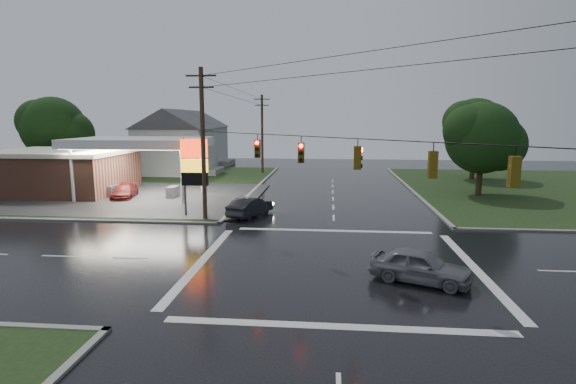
# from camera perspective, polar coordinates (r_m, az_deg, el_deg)

# --- Properties ---
(ground) EXTENTS (120.00, 120.00, 0.00)m
(ground) POSITION_cam_1_polar(r_m,az_deg,el_deg) (23.55, 5.99, -9.13)
(ground) COLOR black
(ground) RESTS_ON ground
(grass_nw) EXTENTS (36.00, 36.00, 0.08)m
(grass_nw) POSITION_cam_1_polar(r_m,az_deg,el_deg) (55.22, -22.39, 0.97)
(grass_nw) COLOR black
(grass_nw) RESTS_ON ground
(gas_station) EXTENTS (26.20, 18.00, 5.60)m
(gas_station) POSITION_cam_1_polar(r_m,az_deg,el_deg) (49.32, -25.61, 2.77)
(gas_station) COLOR #2D2D2D
(gas_station) RESTS_ON ground
(pylon_sign) EXTENTS (2.00, 0.35, 6.00)m
(pylon_sign) POSITION_cam_1_polar(r_m,az_deg,el_deg) (34.54, -11.79, 3.47)
(pylon_sign) COLOR #59595E
(pylon_sign) RESTS_ON ground
(utility_pole_nw) EXTENTS (2.20, 0.32, 11.00)m
(utility_pole_nw) POSITION_cam_1_polar(r_m,az_deg,el_deg) (33.17, -10.74, 6.23)
(utility_pole_nw) COLOR #382619
(utility_pole_nw) RESTS_ON ground
(utility_pole_n) EXTENTS (2.20, 0.32, 10.50)m
(utility_pole_n) POSITION_cam_1_polar(r_m,az_deg,el_deg) (61.05, -3.30, 7.53)
(utility_pole_n) COLOR #382619
(utility_pole_n) RESTS_ON ground
(traffic_signals) EXTENTS (26.87, 26.87, 1.47)m
(traffic_signals) POSITION_cam_1_polar(r_m,az_deg,el_deg) (22.34, 6.33, 6.82)
(traffic_signals) COLOR black
(traffic_signals) RESTS_ON ground
(house_near) EXTENTS (11.05, 8.48, 8.60)m
(house_near) POSITION_cam_1_polar(r_m,az_deg,el_deg) (61.94, -14.17, 6.30)
(house_near) COLOR silver
(house_near) RESTS_ON ground
(house_far) EXTENTS (11.05, 8.48, 8.60)m
(house_far) POSITION_cam_1_polar(r_m,az_deg,el_deg) (73.64, -11.80, 6.84)
(house_far) COLOR silver
(house_far) RESTS_ON ground
(tree_nw_behind) EXTENTS (8.93, 7.60, 10.00)m
(tree_nw_behind) POSITION_cam_1_polar(r_m,az_deg,el_deg) (62.14, -27.50, 7.18)
(tree_nw_behind) COLOR black
(tree_nw_behind) RESTS_ON ground
(tree_ne_near) EXTENTS (7.99, 6.80, 8.98)m
(tree_ne_near) POSITION_cam_1_polar(r_m,az_deg,el_deg) (46.67, 23.59, 6.30)
(tree_ne_near) COLOR black
(tree_ne_near) RESTS_ON ground
(tree_ne_far) EXTENTS (8.46, 7.20, 9.80)m
(tree_ne_far) POSITION_cam_1_polar(r_m,az_deg,el_deg) (58.99, 22.81, 7.44)
(tree_ne_far) COLOR black
(tree_ne_far) RESTS_ON ground
(car_north) EXTENTS (3.11, 4.76, 1.48)m
(car_north) POSITION_cam_1_polar(r_m,az_deg,el_deg) (34.54, -4.83, -1.85)
(car_north) COLOR black
(car_north) RESTS_ON ground
(car_crossing) EXTENTS (4.88, 3.48, 1.54)m
(car_crossing) POSITION_cam_1_polar(r_m,az_deg,el_deg) (21.66, 16.47, -9.00)
(car_crossing) COLOR slate
(car_crossing) RESTS_ON ground
(car_pump) EXTENTS (2.67, 4.76, 1.30)m
(car_pump) POSITION_cam_1_polar(r_m,az_deg,el_deg) (44.70, -20.04, 0.07)
(car_pump) COLOR maroon
(car_pump) RESTS_ON ground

